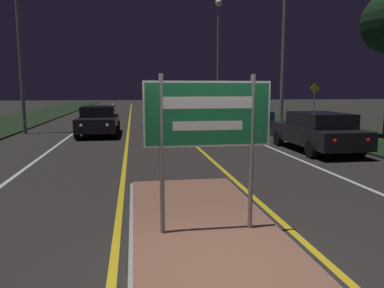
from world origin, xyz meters
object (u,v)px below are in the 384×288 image
at_px(streetlight_left_near, 17,1).
at_px(car_receding_1, 248,114).
at_px(car_receding_0, 317,131).
at_px(streetlight_right_far, 218,37).
at_px(highway_sign, 208,122).
at_px(car_approaching_0, 99,120).
at_px(warning_sign, 314,101).
at_px(streetlight_right_near, 285,9).

bearing_deg(streetlight_left_near, car_receding_1, 9.77).
bearing_deg(car_receding_0, streetlight_right_far, 87.10).
height_order(highway_sign, car_receding_1, highway_sign).
bearing_deg(streetlight_right_far, car_receding_0, -92.90).
relative_size(streetlight_left_near, streetlight_right_far, 1.03).
height_order(car_approaching_0, warning_sign, warning_sign).
xyz_separation_m(streetlight_right_far, car_receding_0, (-1.08, -21.29, -6.24)).
distance_m(highway_sign, car_receding_0, 9.32).
xyz_separation_m(highway_sign, streetlight_right_far, (6.66, 28.68, 5.21)).
height_order(highway_sign, car_approaching_0, highway_sign).
bearing_deg(streetlight_right_near, highway_sign, -116.60).
xyz_separation_m(streetlight_right_near, streetlight_right_far, (0.34, 16.06, 0.84)).
xyz_separation_m(car_receding_0, car_approaching_0, (-8.38, 6.36, 0.00)).
relative_size(streetlight_right_near, streetlight_right_far, 0.87).
bearing_deg(highway_sign, car_receding_0, 52.96).
height_order(streetlight_right_near, car_receding_0, streetlight_right_near).
bearing_deg(streetlight_left_near, warning_sign, -1.03).
height_order(streetlight_right_near, streetlight_right_far, streetlight_right_far).
xyz_separation_m(streetlight_left_near, streetlight_right_far, (13.30, 13.79, 0.41)).
distance_m(highway_sign, warning_sign, 17.21).
bearing_deg(warning_sign, streetlight_left_near, 178.97).
height_order(streetlight_left_near, car_receding_1, streetlight_left_near).
distance_m(streetlight_right_near, streetlight_right_far, 16.09).
bearing_deg(highway_sign, streetlight_right_near, 63.40).
relative_size(streetlight_right_near, car_approaching_0, 1.95).
bearing_deg(streetlight_right_near, car_receding_0, -98.05).
bearing_deg(car_approaching_0, warning_sign, 4.12).
height_order(car_receding_0, car_approaching_0, car_approaching_0).
bearing_deg(streetlight_left_near, car_approaching_0, -16.53).
bearing_deg(car_receding_0, warning_sign, 64.09).
bearing_deg(car_receding_0, streetlight_left_near, 148.46).
bearing_deg(warning_sign, streetlight_right_far, 99.80).
relative_size(car_receding_1, car_approaching_0, 0.97).
relative_size(streetlight_right_near, car_receding_0, 1.91).
bearing_deg(streetlight_right_far, streetlight_left_near, -133.97).
bearing_deg(streetlight_left_near, streetlight_right_near, -9.95).
distance_m(highway_sign, streetlight_right_near, 14.78).
bearing_deg(streetlight_right_near, car_receding_1, 94.88).
xyz_separation_m(streetlight_right_near, warning_sign, (2.77, 1.99, -4.54)).
bearing_deg(streetlight_right_far, highway_sign, -103.07).
xyz_separation_m(highway_sign, car_receding_0, (5.58, 7.39, -1.03)).
relative_size(streetlight_left_near, streetlight_right_near, 1.18).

